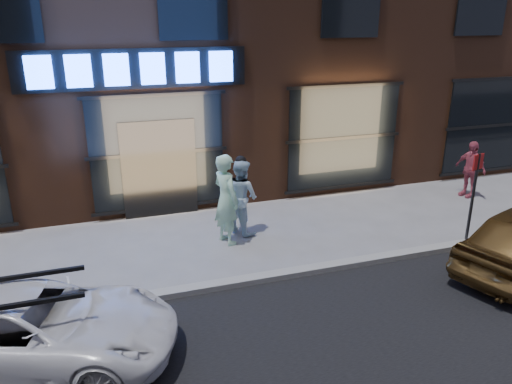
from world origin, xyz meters
TOP-DOWN VIEW (x-y plane):
  - ground at (0.00, 0.00)m, footprint 90.00×90.00m
  - curb at (0.00, 0.00)m, footprint 60.00×0.25m
  - storefront_building at (-0.00, 7.99)m, footprint 30.20×8.28m
  - man_bowtie at (1.13, 1.87)m, footprint 0.70×0.85m
  - man_cap at (1.60, 2.30)m, footprint 0.97×1.05m
  - passerby at (8.23, 2.63)m, footprint 0.57×0.98m
  - white_suv at (-2.58, -1.16)m, footprint 4.52×3.07m
  - sign_post at (6.08, 0.10)m, footprint 0.32×0.12m

SIDE VIEW (x-z plane):
  - ground at x=0.00m, z-range 0.00..0.00m
  - curb at x=0.00m, z-range 0.00..0.12m
  - white_suv at x=-2.58m, z-range 0.00..1.15m
  - passerby at x=8.23m, z-range 0.00..1.56m
  - man_cap at x=1.60m, z-range 0.00..1.75m
  - man_bowtie at x=1.13m, z-range 0.00..2.02m
  - sign_post at x=6.08m, z-range 0.22..2.28m
  - storefront_building at x=0.00m, z-range 0.00..10.30m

